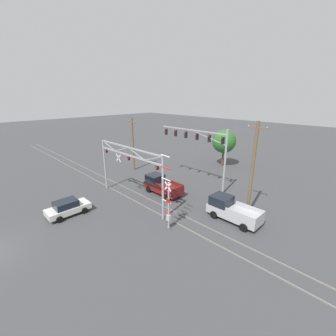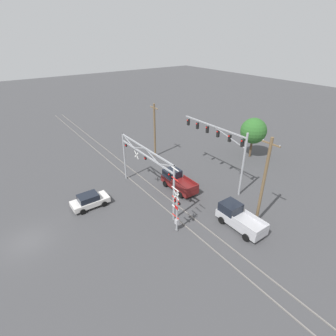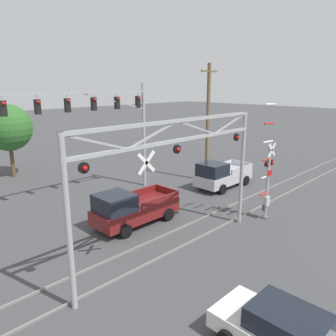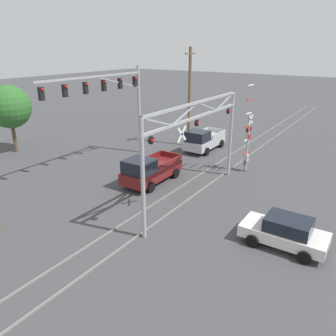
{
  "view_description": "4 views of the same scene",
  "coord_description": "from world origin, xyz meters",
  "px_view_note": "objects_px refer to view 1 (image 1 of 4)",
  "views": [
    {
      "loc": [
        18.74,
        -0.07,
        11.12
      ],
      "look_at": [
        2.42,
        16.03,
        3.67
      ],
      "focal_mm": 24.0,
      "sensor_mm": 36.0,
      "label": 1
    },
    {
      "loc": [
        22.0,
        -0.11,
        16.95
      ],
      "look_at": [
        1.85,
        14.37,
        3.99
      ],
      "focal_mm": 28.0,
      "sensor_mm": 36.0,
      "label": 2
    },
    {
      "loc": [
        -9.78,
        3.5,
        7.56
      ],
      "look_at": [
        1.8,
        15.03,
        3.32
      ],
      "focal_mm": 35.0,
      "sensor_mm": 36.0,
      "label": 3
    },
    {
      "loc": [
        -16.34,
        3.8,
        9.03
      ],
      "look_at": [
        0.46,
        15.0,
        1.52
      ],
      "focal_mm": 35.0,
      "sensor_mm": 36.0,
      "label": 4
    }
  ],
  "objects_px": {
    "pickup_truck_following": "(231,210)",
    "background_tree_beyond_span": "(224,141)",
    "pickup_truck_lead": "(161,185)",
    "utility_pole_right": "(252,169)",
    "utility_pole_left": "(133,144)",
    "traffic_signal_span": "(205,145)",
    "crossing_gantry": "(129,164)",
    "sedan_waiting": "(68,207)",
    "crossing_signal_mast": "(168,205)"
  },
  "relations": [
    {
      "from": "crossing_signal_mast",
      "to": "pickup_truck_lead",
      "type": "relative_size",
      "value": 1.34
    },
    {
      "from": "crossing_gantry",
      "to": "utility_pole_right",
      "type": "relative_size",
      "value": 1.16
    },
    {
      "from": "crossing_signal_mast",
      "to": "traffic_signal_span",
      "type": "bearing_deg",
      "value": 110.34
    },
    {
      "from": "utility_pole_left",
      "to": "traffic_signal_span",
      "type": "bearing_deg",
      "value": 9.82
    },
    {
      "from": "pickup_truck_following",
      "to": "utility_pole_right",
      "type": "bearing_deg",
      "value": 70.06
    },
    {
      "from": "crossing_gantry",
      "to": "pickup_truck_lead",
      "type": "height_order",
      "value": "crossing_gantry"
    },
    {
      "from": "crossing_gantry",
      "to": "pickup_truck_lead",
      "type": "relative_size",
      "value": 2.13
    },
    {
      "from": "sedan_waiting",
      "to": "background_tree_beyond_span",
      "type": "bearing_deg",
      "value": 85.89
    },
    {
      "from": "sedan_waiting",
      "to": "utility_pole_left",
      "type": "height_order",
      "value": "utility_pole_left"
    },
    {
      "from": "utility_pole_right",
      "to": "utility_pole_left",
      "type": "bearing_deg",
      "value": 178.66
    },
    {
      "from": "pickup_truck_lead",
      "to": "background_tree_beyond_span",
      "type": "height_order",
      "value": "background_tree_beyond_span"
    },
    {
      "from": "crossing_signal_mast",
      "to": "pickup_truck_lead",
      "type": "height_order",
      "value": "crossing_signal_mast"
    },
    {
      "from": "crossing_signal_mast",
      "to": "background_tree_beyond_span",
      "type": "bearing_deg",
      "value": 109.42
    },
    {
      "from": "pickup_truck_following",
      "to": "background_tree_beyond_span",
      "type": "relative_size",
      "value": 0.82
    },
    {
      "from": "utility_pole_left",
      "to": "background_tree_beyond_span",
      "type": "relative_size",
      "value": 1.34
    },
    {
      "from": "crossing_gantry",
      "to": "utility_pole_left",
      "type": "height_order",
      "value": "utility_pole_left"
    },
    {
      "from": "crossing_signal_mast",
      "to": "utility_pole_right",
      "type": "relative_size",
      "value": 0.73
    },
    {
      "from": "crossing_signal_mast",
      "to": "crossing_gantry",
      "type": "bearing_deg",
      "value": 173.41
    },
    {
      "from": "traffic_signal_span",
      "to": "background_tree_beyond_span",
      "type": "relative_size",
      "value": 1.71
    },
    {
      "from": "background_tree_beyond_span",
      "to": "pickup_truck_lead",
      "type": "bearing_deg",
      "value": -86.72
    },
    {
      "from": "crossing_gantry",
      "to": "crossing_signal_mast",
      "type": "height_order",
      "value": "crossing_signal_mast"
    },
    {
      "from": "utility_pole_right",
      "to": "crossing_gantry",
      "type": "bearing_deg",
      "value": -147.93
    },
    {
      "from": "crossing_gantry",
      "to": "utility_pole_left",
      "type": "xyz_separation_m",
      "value": [
        -8.77,
        6.9,
        -0.2
      ]
    },
    {
      "from": "pickup_truck_following",
      "to": "background_tree_beyond_span",
      "type": "xyz_separation_m",
      "value": [
        -9.79,
        14.03,
        3.12
      ]
    },
    {
      "from": "pickup_truck_following",
      "to": "sedan_waiting",
      "type": "bearing_deg",
      "value": -137.66
    },
    {
      "from": "utility_pole_right",
      "to": "pickup_truck_following",
      "type": "bearing_deg",
      "value": -109.94
    },
    {
      "from": "background_tree_beyond_span",
      "to": "pickup_truck_following",
      "type": "bearing_deg",
      "value": -55.09
    },
    {
      "from": "utility_pole_left",
      "to": "utility_pole_right",
      "type": "height_order",
      "value": "utility_pole_right"
    },
    {
      "from": "crossing_gantry",
      "to": "utility_pole_right",
      "type": "bearing_deg",
      "value": 32.07
    },
    {
      "from": "pickup_truck_following",
      "to": "crossing_signal_mast",
      "type": "bearing_deg",
      "value": -119.64
    },
    {
      "from": "crossing_gantry",
      "to": "pickup_truck_following",
      "type": "xyz_separation_m",
      "value": [
        9.59,
        4.49,
        -3.39
      ]
    },
    {
      "from": "crossing_signal_mast",
      "to": "pickup_truck_following",
      "type": "relative_size",
      "value": 1.34
    },
    {
      "from": "pickup_truck_following",
      "to": "traffic_signal_span",
      "type": "bearing_deg",
      "value": 145.99
    },
    {
      "from": "crossing_signal_mast",
      "to": "background_tree_beyond_span",
      "type": "height_order",
      "value": "crossing_signal_mast"
    },
    {
      "from": "traffic_signal_span",
      "to": "background_tree_beyond_span",
      "type": "bearing_deg",
      "value": 108.48
    },
    {
      "from": "pickup_truck_following",
      "to": "utility_pole_right",
      "type": "height_order",
      "value": "utility_pole_right"
    },
    {
      "from": "sedan_waiting",
      "to": "utility_pole_right",
      "type": "height_order",
      "value": "utility_pole_right"
    },
    {
      "from": "pickup_truck_lead",
      "to": "utility_pole_right",
      "type": "distance_m",
      "value": 10.65
    },
    {
      "from": "pickup_truck_lead",
      "to": "utility_pole_left",
      "type": "xyz_separation_m",
      "value": [
        -9.4,
        2.93,
        3.19
      ]
    },
    {
      "from": "crossing_signal_mast",
      "to": "background_tree_beyond_span",
      "type": "distance_m",
      "value": 20.53
    },
    {
      "from": "utility_pole_right",
      "to": "background_tree_beyond_span",
      "type": "bearing_deg",
      "value": 131.02
    },
    {
      "from": "traffic_signal_span",
      "to": "utility_pole_left",
      "type": "relative_size",
      "value": 1.27
    },
    {
      "from": "crossing_signal_mast",
      "to": "sedan_waiting",
      "type": "bearing_deg",
      "value": -148.39
    },
    {
      "from": "crossing_signal_mast",
      "to": "utility_pole_left",
      "type": "distance_m",
      "value": 17.27
    },
    {
      "from": "crossing_gantry",
      "to": "utility_pole_right",
      "type": "xyz_separation_m",
      "value": [
        10.3,
        6.45,
        0.31
      ]
    },
    {
      "from": "traffic_signal_span",
      "to": "pickup_truck_lead",
      "type": "relative_size",
      "value": 2.07
    },
    {
      "from": "crossing_gantry",
      "to": "pickup_truck_following",
      "type": "bearing_deg",
      "value": 25.11
    },
    {
      "from": "traffic_signal_span",
      "to": "background_tree_beyond_span",
      "type": "xyz_separation_m",
      "value": [
        -3.2,
        9.59,
        -1.35
      ]
    },
    {
      "from": "pickup_truck_following",
      "to": "utility_pole_right",
      "type": "relative_size",
      "value": 0.54
    },
    {
      "from": "sedan_waiting",
      "to": "utility_pole_left",
      "type": "relative_size",
      "value": 0.49
    }
  ]
}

